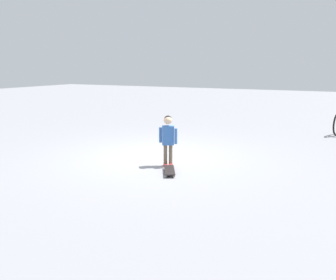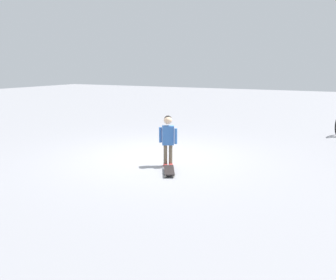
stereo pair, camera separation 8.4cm
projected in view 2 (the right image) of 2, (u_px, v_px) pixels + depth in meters
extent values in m
plane|color=gray|center=(156.00, 157.00, 8.16)|extent=(50.00, 50.00, 0.00)
cylinder|color=brown|center=(171.00, 154.00, 7.38)|extent=(0.08, 0.08, 0.42)
cube|color=#B73333|center=(171.00, 165.00, 7.39)|extent=(0.14, 0.17, 0.05)
cylinder|color=brown|center=(165.00, 155.00, 7.38)|extent=(0.08, 0.08, 0.42)
cube|color=#B73333|center=(165.00, 165.00, 7.39)|extent=(0.14, 0.17, 0.05)
cube|color=#386BB7|center=(168.00, 135.00, 7.29)|extent=(0.28, 0.24, 0.40)
cylinder|color=#386BB7|center=(176.00, 136.00, 7.20)|extent=(0.06, 0.06, 0.32)
cylinder|color=#386BB7|center=(160.00, 135.00, 7.35)|extent=(0.06, 0.06, 0.32)
sphere|color=beige|center=(168.00, 120.00, 7.23)|extent=(0.17, 0.17, 0.17)
sphere|color=black|center=(168.00, 119.00, 7.24)|extent=(0.16, 0.16, 0.16)
cube|color=black|center=(169.00, 170.00, 6.88)|extent=(0.48, 0.66, 0.02)
cube|color=#B7B7BC|center=(170.00, 174.00, 6.66)|extent=(0.11, 0.08, 0.02)
cube|color=#B7B7BC|center=(169.00, 167.00, 7.11)|extent=(0.11, 0.08, 0.02)
cylinder|color=beige|center=(174.00, 175.00, 6.67)|extent=(0.05, 0.06, 0.06)
cylinder|color=beige|center=(166.00, 175.00, 6.66)|extent=(0.05, 0.06, 0.06)
cylinder|color=beige|center=(173.00, 169.00, 7.11)|extent=(0.05, 0.06, 0.06)
cylinder|color=beige|center=(165.00, 169.00, 7.11)|extent=(0.05, 0.06, 0.06)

